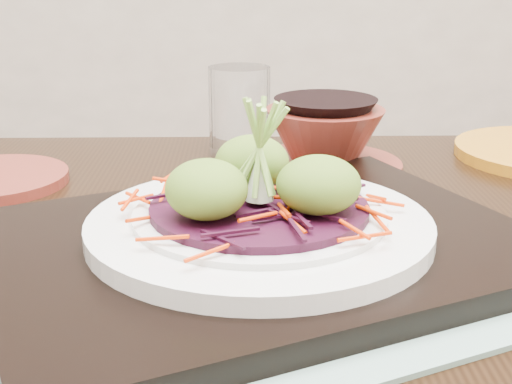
{
  "coord_description": "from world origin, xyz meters",
  "views": [
    {
      "loc": [
        -0.05,
        -0.49,
        0.93
      ],
      "look_at": [
        0.01,
        0.05,
        0.74
      ],
      "focal_mm": 50.0,
      "sensor_mm": 36.0,
      "label": 1
    }
  ],
  "objects": [
    {
      "name": "carrot_julienne",
      "position": [
        0.01,
        0.03,
        0.75
      ],
      "size": [
        0.21,
        0.21,
        0.01
      ],
      "primitive_type": null,
      "color": "red",
      "rests_on": "cabbage_bed"
    },
    {
      "name": "serving_tray",
      "position": [
        0.01,
        0.03,
        0.71
      ],
      "size": [
        0.49,
        0.42,
        0.02
      ],
      "primitive_type": "cube",
      "rotation": [
        0.0,
        0.0,
        0.31
      ],
      "color": "black",
      "rests_on": "placemat"
    },
    {
      "name": "scallion_garnish",
      "position": [
        0.01,
        0.03,
        0.78
      ],
      "size": [
        0.06,
        0.06,
        0.09
      ],
      "primitive_type": null,
      "color": "#84B448",
      "rests_on": "cabbage_bed"
    },
    {
      "name": "placemat",
      "position": [
        0.01,
        0.03,
        0.69
      ],
      "size": [
        0.57,
        0.5,
        0.0
      ],
      "primitive_type": "cube",
      "rotation": [
        0.0,
        0.0,
        0.31
      ],
      "color": "gray",
      "rests_on": "dining_table"
    },
    {
      "name": "dining_table",
      "position": [
        0.01,
        0.07,
        0.6
      ],
      "size": [
        1.18,
        0.85,
        0.69
      ],
      "rotation": [
        0.0,
        0.0,
        -0.11
      ],
      "color": "black",
      "rests_on": "ground"
    },
    {
      "name": "cabbage_bed",
      "position": [
        0.01,
        0.03,
        0.74
      ],
      "size": [
        0.17,
        0.17,
        0.01
      ],
      "primitive_type": "cylinder",
      "color": "#31091D",
      "rests_on": "white_plate"
    },
    {
      "name": "white_plate",
      "position": [
        0.01,
        0.03,
        0.72
      ],
      "size": [
        0.27,
        0.27,
        0.02
      ],
      "color": "silver",
      "rests_on": "serving_tray"
    },
    {
      "name": "guacamole_scoops",
      "position": [
        0.01,
        0.03,
        0.76
      ],
      "size": [
        0.15,
        0.13,
        0.05
      ],
      "color": "#598026",
      "rests_on": "cabbage_bed"
    },
    {
      "name": "water_glass",
      "position": [
        0.03,
        0.35,
        0.74
      ],
      "size": [
        0.09,
        0.09,
        0.11
      ],
      "primitive_type": "cylinder",
      "rotation": [
        0.0,
        0.0,
        -0.35
      ],
      "color": "white",
      "rests_on": "dining_table"
    },
    {
      "name": "terracotta_bowl_set",
      "position": [
        0.12,
        0.26,
        0.72
      ],
      "size": [
        0.19,
        0.19,
        0.07
      ],
      "rotation": [
        0.0,
        0.0,
        -0.08
      ],
      "color": "maroon",
      "rests_on": "dining_table"
    }
  ]
}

